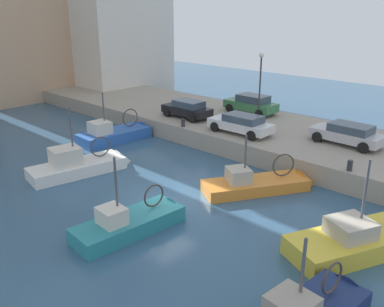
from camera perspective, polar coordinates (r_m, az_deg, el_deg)
The scene contains 14 objects.
water_surface at distance 20.69m, azimuth -3.81°, elevation -6.64°, with size 80.00×80.00×0.00m, color #335675.
quay_wall at distance 28.92m, azimuth 13.15°, elevation 1.87°, with size 9.00×56.00×1.20m, color #9E9384.
fishing_boat_white at distance 24.98m, azimuth -14.70°, elevation -2.14°, with size 6.40×2.93×4.79m.
fishing_boat_orange at distance 22.22m, azimuth 9.60°, elevation -4.70°, with size 6.28×4.63×3.89m.
fishing_boat_teal at distance 18.43m, azimuth -7.68°, elevation -9.97°, with size 5.77×2.25×4.31m.
fishing_boat_blue at distance 30.57m, azimuth -10.05°, elevation 2.10°, with size 6.06×2.59×4.55m.
fishing_boat_yellow at distance 18.32m, azimuth 22.90°, elevation -11.64°, with size 7.03×4.61×4.80m.
parked_car_silver at distance 26.76m, azimuth 20.60°, elevation 2.56°, with size 2.03×4.33×1.29m.
parked_car_green at distance 33.05m, azimuth 8.14°, elevation 6.78°, with size 1.91×4.21×1.45m.
parked_car_black at distance 31.34m, azimuth -0.65°, elevation 6.18°, with size 1.93×3.93×1.32m.
parked_car_white at distance 27.50m, azimuth 6.76°, elevation 4.11°, with size 1.95×4.39×1.28m.
mooring_bollard_mid at distance 22.61m, azimuth 20.86°, elevation -1.55°, with size 0.28×0.28×0.55m, color #2D2D33.
mooring_bollard_north at distance 29.02m, azimuth -1.24°, elevation 4.25°, with size 0.28×0.28×0.55m, color #2D2D33.
quay_streetlamp at distance 31.19m, azimuth 9.40°, elevation 10.67°, with size 0.36×0.36×4.83m.
Camera 1 is at (-12.46, -13.79, 9.10)m, focal length 38.82 mm.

